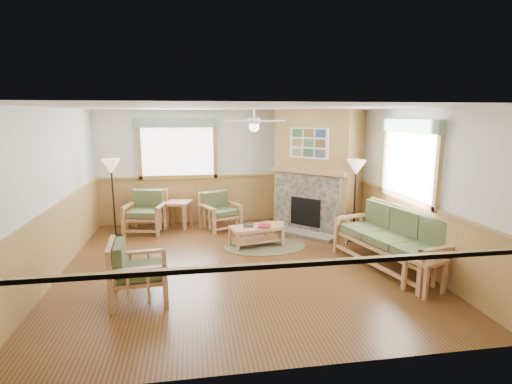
{
  "coord_description": "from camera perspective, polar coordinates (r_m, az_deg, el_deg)",
  "views": [
    {
      "loc": [
        -0.78,
        -6.6,
        2.58
      ],
      "look_at": [
        0.4,
        0.7,
        1.15
      ],
      "focal_mm": 28.0,
      "sensor_mm": 36.0,
      "label": 1
    }
  ],
  "objects": [
    {
      "name": "wall_back",
      "position": [
        9.71,
        -4.51,
        3.64
      ],
      "size": [
        6.0,
        0.02,
        2.7
      ],
      "primitive_type": "cube",
      "color": "silver",
      "rests_on": "floor"
    },
    {
      "name": "wainscot",
      "position": [
        6.95,
        -2.35,
        -6.05
      ],
      "size": [
        6.0,
        6.0,
        1.1
      ],
      "primitive_type": null,
      "color": "#A67E44",
      "rests_on": "floor"
    },
    {
      "name": "coffee_table",
      "position": [
        8.0,
        0.06,
        -6.33
      ],
      "size": [
        1.11,
        0.73,
        0.41
      ],
      "primitive_type": null,
      "rotation": [
        0.0,
        0.0,
        0.22
      ],
      "color": "tan",
      "rests_on": "floor"
    },
    {
      "name": "floor_lamp_right",
      "position": [
        8.43,
        13.92,
        -1.21
      ],
      "size": [
        0.4,
        0.4,
        1.7
      ],
      "primitive_type": null,
      "rotation": [
        0.0,
        0.0,
        0.03
      ],
      "color": "black",
      "rests_on": "floor"
    },
    {
      "name": "wall_right",
      "position": [
        7.7,
        20.35,
        1.07
      ],
      "size": [
        0.02,
        6.0,
        2.7
      ],
      "primitive_type": "cube",
      "color": "silver",
      "rests_on": "floor"
    },
    {
      "name": "window_right",
      "position": [
        7.41,
        21.45,
        9.81
      ],
      "size": [
        0.16,
        1.9,
        1.5
      ],
      "primitive_type": null,
      "color": "white",
      "rests_on": "wall_right"
    },
    {
      "name": "sofa",
      "position": [
        7.22,
        18.88,
        -6.44
      ],
      "size": [
        2.31,
        1.4,
        0.99
      ],
      "primitive_type": null,
      "rotation": [
        0.0,
        0.0,
        -1.32
      ],
      "color": "tan",
      "rests_on": "floor"
    },
    {
      "name": "fireplace",
      "position": [
        9.18,
        8.87,
        3.12
      ],
      "size": [
        3.11,
        3.11,
        2.7
      ],
      "primitive_type": null,
      "rotation": [
        0.0,
        0.0,
        -0.79
      ],
      "color": "#A67E44",
      "rests_on": "floor"
    },
    {
      "name": "ceiling",
      "position": [
        6.65,
        -2.5,
        11.97
      ],
      "size": [
        6.0,
        6.0,
        0.01
      ],
      "primitive_type": "cube",
      "color": "white",
      "rests_on": "floor"
    },
    {
      "name": "ceiling_fan",
      "position": [
        6.98,
        -0.29,
        11.6
      ],
      "size": [
        1.59,
        1.59,
        0.36
      ],
      "primitive_type": null,
      "rotation": [
        0.0,
        0.0,
        0.35
      ],
      "color": "white",
      "rests_on": "ceiling"
    },
    {
      "name": "book_dark",
      "position": [
        7.98,
        -1.08,
        -4.66
      ],
      "size": [
        0.25,
        0.3,
        0.03
      ],
      "primitive_type": "cube",
      "rotation": [
        0.0,
        0.0,
        -0.2
      ],
      "color": "black",
      "rests_on": "coffee_table"
    },
    {
      "name": "end_table_sofa",
      "position": [
        6.49,
        22.88,
        -10.87
      ],
      "size": [
        0.6,
        0.59,
        0.53
      ],
      "primitive_type": null,
      "rotation": [
        0.0,
        0.0,
        0.35
      ],
      "color": "tan",
      "rests_on": "floor"
    },
    {
      "name": "floor",
      "position": [
        7.13,
        -2.31,
        -10.32
      ],
      "size": [
        6.0,
        6.0,
        0.01
      ],
      "primitive_type": "cube",
      "color": "#593418",
      "rests_on": "ground"
    },
    {
      "name": "book_red",
      "position": [
        7.91,
        1.2,
        -4.76
      ],
      "size": [
        0.29,
        0.35,
        0.03
      ],
      "primitive_type": "cube",
      "rotation": [
        0.0,
        0.0,
        -0.28
      ],
      "color": "maroon",
      "rests_on": "coffee_table"
    },
    {
      "name": "wall_left",
      "position": [
        7.07,
        -27.31,
        -0.31
      ],
      "size": [
        0.02,
        6.0,
        2.7
      ],
      "primitive_type": "cube",
      "color": "silver",
      "rests_on": "floor"
    },
    {
      "name": "armchair_back_right",
      "position": [
        9.16,
        -5.1,
        -2.75
      ],
      "size": [
        0.99,
        0.99,
        0.84
      ],
      "primitive_type": null,
      "rotation": [
        0.0,
        0.0,
        0.42
      ],
      "color": "tan",
      "rests_on": "floor"
    },
    {
      "name": "armchair_left",
      "position": [
        5.95,
        -16.39,
        -10.69
      ],
      "size": [
        0.83,
        0.83,
        0.86
      ],
      "primitive_type": null,
      "rotation": [
        0.0,
        0.0,
        1.65
      ],
      "color": "tan",
      "rests_on": "floor"
    },
    {
      "name": "braided_rug",
      "position": [
        8.03,
        1.32,
        -7.76
      ],
      "size": [
        1.83,
        1.83,
        0.01
      ],
      "primitive_type": "cylinder",
      "rotation": [
        0.0,
        0.0,
        0.13
      ],
      "color": "brown",
      "rests_on": "floor"
    },
    {
      "name": "wall_front",
      "position": [
        3.88,
        2.9,
        -7.56
      ],
      "size": [
        6.0,
        0.02,
        2.7
      ],
      "primitive_type": "cube",
      "color": "silver",
      "rests_on": "floor"
    },
    {
      "name": "armchair_back_left",
      "position": [
        9.23,
        -15.51,
        -2.77
      ],
      "size": [
        0.97,
        0.97,
        0.91
      ],
      "primitive_type": null,
      "rotation": [
        0.0,
        0.0,
        -0.21
      ],
      "color": "tan",
      "rests_on": "floor"
    },
    {
      "name": "floor_lamp_left",
      "position": [
        8.94,
        -19.71,
        -0.87
      ],
      "size": [
        0.4,
        0.4,
        1.7
      ],
      "primitive_type": null,
      "rotation": [
        0.0,
        0.0,
        0.02
      ],
      "color": "black",
      "rests_on": "floor"
    },
    {
      "name": "footstool",
      "position": [
        8.4,
        2.61,
        -5.67
      ],
      "size": [
        0.5,
        0.5,
        0.36
      ],
      "primitive_type": null,
      "rotation": [
        0.0,
        0.0,
        -0.24
      ],
      "color": "tan",
      "rests_on": "floor"
    },
    {
      "name": "end_table_chairs",
      "position": [
        9.43,
        -11.04,
        -3.16
      ],
      "size": [
        0.71,
        0.69,
        0.63
      ],
      "primitive_type": null,
      "rotation": [
        0.0,
        0.0,
        -0.35
      ],
      "color": "tan",
      "rests_on": "floor"
    },
    {
      "name": "window_back",
      "position": [
        9.57,
        -11.29,
        10.44
      ],
      "size": [
        1.9,
        0.16,
        1.5
      ],
      "primitive_type": null,
      "color": "white",
      "rests_on": "wall_back"
    }
  ]
}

